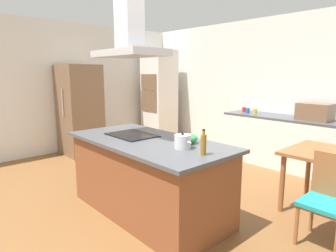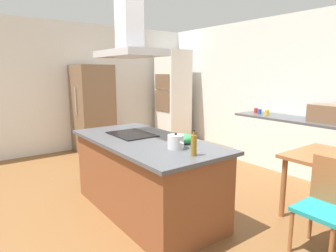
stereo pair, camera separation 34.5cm
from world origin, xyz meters
name	(u,v)px [view 2 (the right image)]	position (x,y,z in m)	size (l,w,h in m)	color
ground	(229,183)	(0.00, 1.50, 0.00)	(16.00, 16.00, 0.00)	brown
wall_back	(298,90)	(0.00, 3.25, 1.35)	(7.20, 0.10, 2.70)	white
wall_left	(101,87)	(-3.45, 1.00, 1.35)	(0.10, 8.80, 2.70)	white
kitchen_island	(146,176)	(0.00, 0.00, 0.45)	(2.08, 1.01, 0.90)	brown
cooktop	(132,134)	(-0.32, 0.00, 0.91)	(0.60, 0.44, 0.01)	black
tea_kettle	(176,142)	(0.55, 0.02, 0.97)	(0.22, 0.17, 0.17)	silver
olive_oil_bottle	(194,145)	(0.85, 0.00, 1.00)	(0.06, 0.06, 0.25)	olive
mixing_bowl	(184,139)	(0.43, 0.23, 0.95)	(0.20, 0.20, 0.11)	#33934C
back_counter	(300,146)	(0.32, 2.88, 0.45)	(2.36, 0.62, 0.90)	white
countertop_microwave	(328,114)	(0.73, 2.88, 1.04)	(0.50, 0.38, 0.28)	brown
coffee_mug_red	(256,110)	(-0.64, 2.93, 0.95)	(0.08, 0.08, 0.09)	red
coffee_mug_blue	(259,112)	(-0.50, 2.85, 0.95)	(0.08, 0.08, 0.09)	#2D56B2
coffee_mug_yellow	(267,112)	(-0.35, 2.86, 0.95)	(0.08, 0.08, 0.09)	gold
wall_oven_stack	(173,96)	(-2.90, 2.65, 1.10)	(0.70, 0.66, 2.20)	white
refrigerator	(93,109)	(-2.98, 0.59, 0.91)	(0.80, 0.73, 1.82)	brown
chair_facing_island	(327,200)	(1.68, 0.92, 0.51)	(0.42, 0.42, 0.89)	teal
range_hood	(129,35)	(-0.32, 0.00, 2.10)	(0.90, 0.55, 0.78)	#ADADB2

